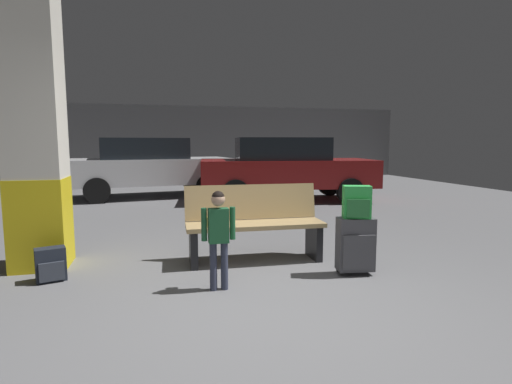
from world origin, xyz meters
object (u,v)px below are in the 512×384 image
object	(u,v)px
structural_pillar	(35,130)
parked_car_far	(148,166)
backpack_dark_floor	(51,265)
bench	(254,223)
child	(218,230)
parked_car_near	(285,167)
backpack_bright	(357,202)
suitcase	(356,245)

from	to	relation	value
structural_pillar	parked_car_far	world-z (taller)	structural_pillar
backpack_dark_floor	parked_car_far	size ratio (longest dim) A/B	0.08
bench	parked_car_far	bearing A→B (deg)	101.72
structural_pillar	child	bearing A→B (deg)	-33.69
parked_car_near	structural_pillar	bearing A→B (deg)	-134.42
backpack_bright	child	distance (m)	1.49
structural_pillar	suitcase	distance (m)	3.67
parked_car_far	suitcase	bearing A→B (deg)	-72.51
parked_car_far	structural_pillar	bearing A→B (deg)	-100.36
structural_pillar	backpack_dark_floor	distance (m)	1.48
backpack_bright	child	bearing A→B (deg)	-175.86
bench	parked_car_near	size ratio (longest dim) A/B	0.38
structural_pillar	child	distance (m)	2.37
bench	child	distance (m)	1.05
backpack_bright	parked_car_far	bearing A→B (deg)	107.48
parked_car_far	parked_car_near	world-z (taller)	same
bench	parked_car_near	xyz separation A→B (m)	(1.92, 4.72, 0.36)
child	suitcase	bearing A→B (deg)	4.15
bench	suitcase	world-z (taller)	bench
structural_pillar	backpack_dark_floor	xyz separation A→B (m)	(0.21, -0.56, -1.36)
parked_car_far	backpack_dark_floor	bearing A→B (deg)	-97.68
child	structural_pillar	bearing A→B (deg)	146.31
backpack_bright	parked_car_near	size ratio (longest dim) A/B	0.08
suitcase	backpack_dark_floor	distance (m)	3.13
structural_pillar	parked_car_far	size ratio (longest dim) A/B	0.72
bench	backpack_dark_floor	world-z (taller)	bench
bench	backpack_dark_floor	xyz separation A→B (m)	(-2.16, -0.23, -0.28)
backpack_bright	parked_car_near	distance (m)	5.58
bench	backpack_bright	bearing A→B (deg)	-40.18
bench	suitcase	bearing A→B (deg)	-40.14
structural_pillar	child	size ratio (longest dim) A/B	3.25
child	parked_car_far	size ratio (longest dim) A/B	0.22
bench	parked_car_near	bearing A→B (deg)	67.80
bench	parked_car_far	world-z (taller)	parked_car_far
child	parked_car_near	size ratio (longest dim) A/B	0.22
suitcase	backpack_bright	distance (m)	0.45
bench	parked_car_near	distance (m)	5.11
backpack_dark_floor	parked_car_near	distance (m)	6.45
suitcase	backpack_dark_floor	size ratio (longest dim) A/B	1.78
suitcase	backpack_bright	bearing A→B (deg)	-170.18
suitcase	parked_car_near	world-z (taller)	parked_car_near
bench	child	size ratio (longest dim) A/B	1.71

